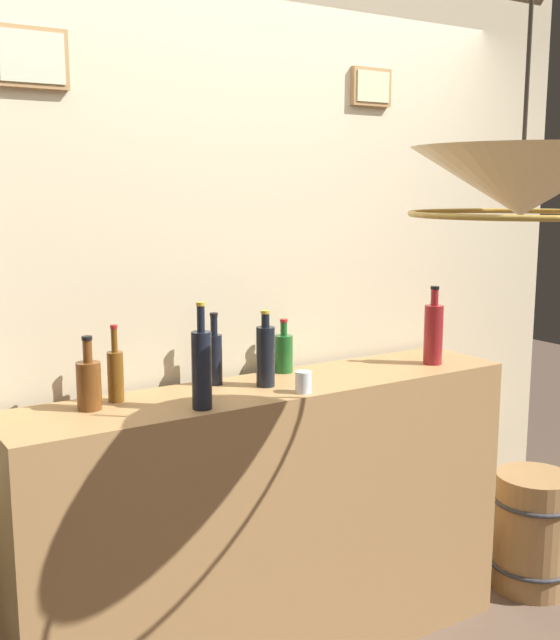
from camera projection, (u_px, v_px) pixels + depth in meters
name	position (u px, v px, depth m)	size (l,w,h in m)	color
panelled_rear_partition	(235.00, 261.00, 2.96)	(3.40, 0.15, 2.90)	beige
bar_shelf_unit	(273.00, 526.00, 2.90)	(1.97, 0.40, 1.10)	#9E7547
liquor_bottle_rye	(115.00, 374.00, 2.58)	(0.05, 0.05, 0.26)	brown
liquor_bottle_rum	(284.00, 352.00, 2.99)	(0.07, 0.07, 0.21)	#1B5520
liquor_bottle_bourbon	(266.00, 355.00, 2.78)	(0.07, 0.07, 0.28)	black
liquor_bottle_vermouth	(433.00, 333.00, 3.12)	(0.08, 0.08, 0.32)	maroon
liquor_bottle_amaro	(202.00, 368.00, 2.49)	(0.07, 0.07, 0.35)	black
liquor_bottle_sherry	(214.00, 357.00, 2.80)	(0.06, 0.06, 0.27)	black
liquor_bottle_port	(89.00, 383.00, 2.49)	(0.08, 0.08, 0.24)	brown
glass_tumbler_rocks	(303.00, 382.00, 2.70)	(0.06, 0.06, 0.08)	silver
pendant_lamp	(522.00, 184.00, 2.12)	(0.62, 0.62, 0.60)	beige
wooden_barrel	(532.00, 531.00, 3.49)	(0.37, 0.37, 0.54)	#9E7547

